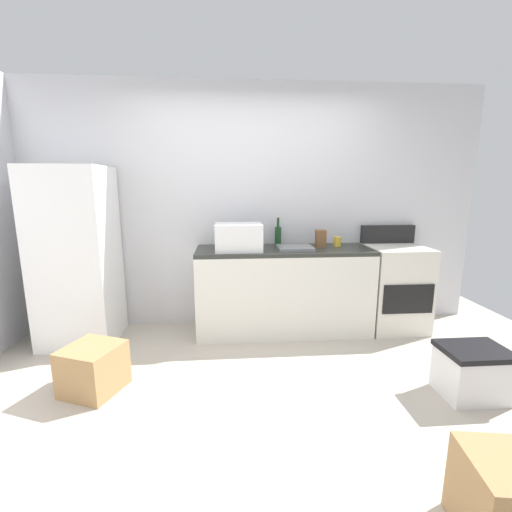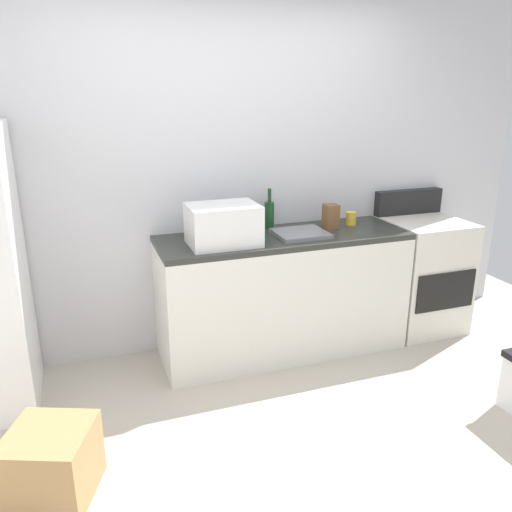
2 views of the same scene
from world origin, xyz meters
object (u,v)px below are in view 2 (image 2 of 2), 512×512
Objects in this scene: knife_block at (331,216)px; cardboard_box_large at (52,464)px; coffee_mug at (351,218)px; microwave at (223,225)px; stove_oven at (421,273)px; wine_bottle at (269,214)px.

cardboard_box_large is (-2.00, -1.06, -0.81)m from knife_block.
coffee_mug is 0.56× the size of knife_block.
microwave reaches higher than coffee_mug.
microwave is 0.88m from knife_block.
cardboard_box_large is at bearing -153.42° from coffee_mug.
cardboard_box_large is at bearing -152.04° from knife_block.
stove_oven is at bearing 2.93° from microwave.
cardboard_box_large is (-2.83, -1.01, -0.29)m from stove_oven.
knife_block is (-0.19, -0.04, 0.04)m from coffee_mug.
stove_oven is at bearing 19.71° from cardboard_box_large.
microwave is 1.53× the size of wine_bottle.
wine_bottle is at bearing 171.24° from stove_oven.
microwave is at bearing 39.14° from cardboard_box_large.
knife_block is at bearing 176.42° from stove_oven.
knife_block reaches higher than cardboard_box_large.
cardboard_box_large is (-1.57, -1.21, -0.83)m from wine_bottle.
wine_bottle is (-1.25, 0.19, 0.54)m from stove_oven.
microwave is 1.20× the size of cardboard_box_large.
coffee_mug is 0.20m from knife_block.
stove_oven is 3.02m from cardboard_box_large.
microwave reaches higher than knife_block.
microwave is at bearing -170.96° from knife_block.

